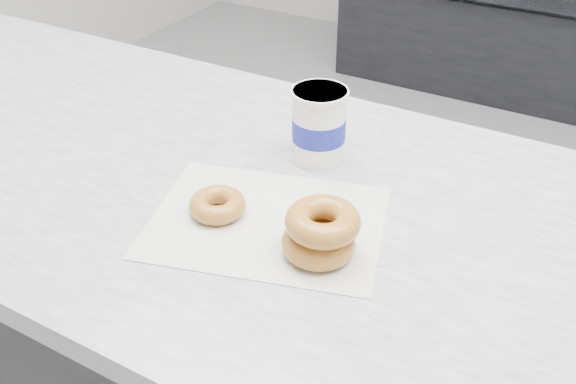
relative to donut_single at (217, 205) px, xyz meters
name	(u,v)px	position (x,y,z in m)	size (l,w,h in m)	color
ground	(442,368)	(0.25, 0.69, -0.92)	(5.00, 5.00, 0.00)	gray
wax_paper	(267,221)	(0.07, 0.02, -0.02)	(0.34, 0.26, 0.00)	silver
donut_single	(217,205)	(0.00, 0.00, 0.00)	(0.09, 0.09, 0.03)	#C08835
donut_stack	(321,232)	(0.18, -0.01, 0.02)	(0.13, 0.13, 0.07)	#C08835
coffee_cup	(319,125)	(0.06, 0.22, 0.05)	(0.10, 0.10, 0.13)	white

